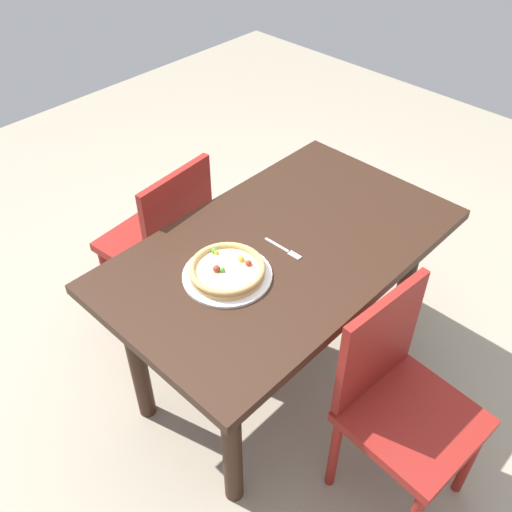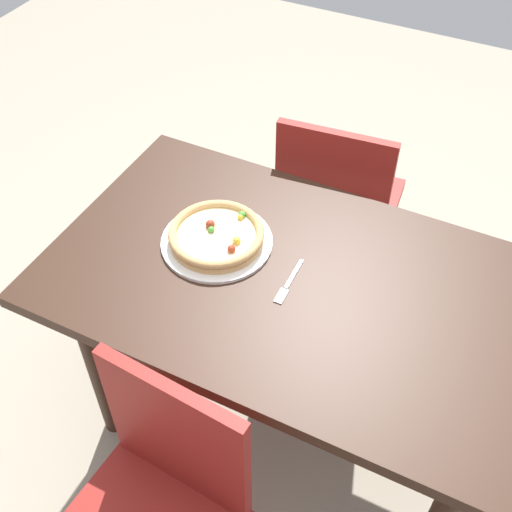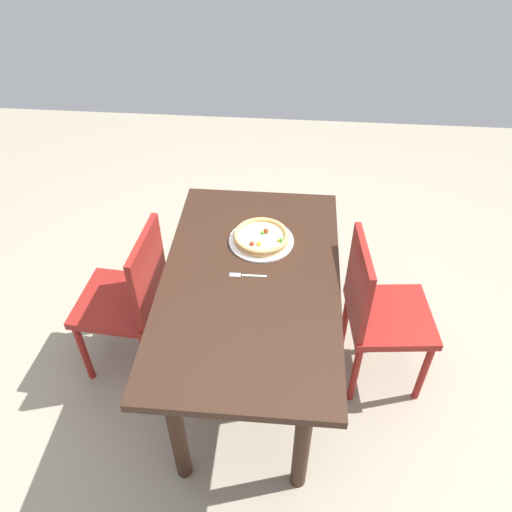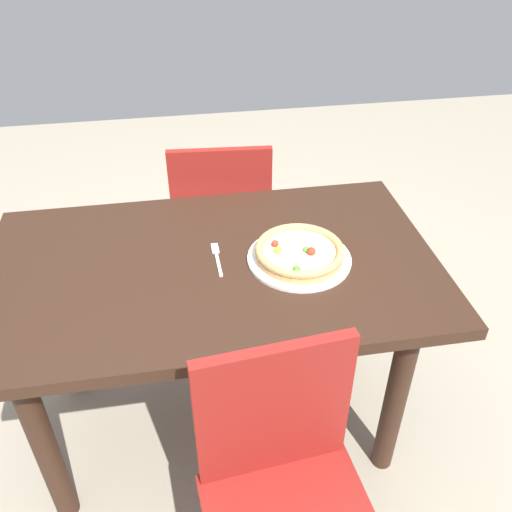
{
  "view_description": "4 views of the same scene",
  "coord_description": "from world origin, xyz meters",
  "px_view_note": "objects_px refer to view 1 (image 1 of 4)",
  "views": [
    {
      "loc": [
        1.22,
        1.03,
        2.1
      ],
      "look_at": [
        0.13,
        -0.01,
        0.77
      ],
      "focal_mm": 39.99,
      "sensor_mm": 36.0,
      "label": 1
    },
    {
      "loc": [
        -0.4,
        1.05,
        2.01
      ],
      "look_at": [
        0.13,
        -0.01,
        0.77
      ],
      "focal_mm": 45.05,
      "sensor_mm": 36.0,
      "label": 2
    },
    {
      "loc": [
        -1.59,
        -0.16,
        2.32
      ],
      "look_at": [
        0.13,
        -0.01,
        0.77
      ],
      "focal_mm": 35.58,
      "sensor_mm": 36.0,
      "label": 3
    },
    {
      "loc": [
        -0.09,
        -1.29,
        1.73
      ],
      "look_at": [
        0.13,
        -0.01,
        0.77
      ],
      "focal_mm": 38.3,
      "sensor_mm": 36.0,
      "label": 4
    }
  ],
  "objects_px": {
    "chair_near": "(163,240)",
    "fork": "(286,250)",
    "pizza": "(227,270)",
    "chair_far": "(399,400)",
    "dining_table": "(282,268)",
    "plate": "(227,275)"
  },
  "relations": [
    {
      "from": "chair_near",
      "to": "dining_table",
      "type": "bearing_deg",
      "value": -86.18
    },
    {
      "from": "chair_near",
      "to": "pizza",
      "type": "xyz_separation_m",
      "value": [
        0.15,
        0.58,
        0.3
      ]
    },
    {
      "from": "chair_near",
      "to": "pizza",
      "type": "bearing_deg",
      "value": -110.57
    },
    {
      "from": "chair_near",
      "to": "fork",
      "type": "height_order",
      "value": "chair_near"
    },
    {
      "from": "chair_far",
      "to": "pizza",
      "type": "height_order",
      "value": "chair_far"
    },
    {
      "from": "dining_table",
      "to": "chair_near",
      "type": "bearing_deg",
      "value": -80.42
    },
    {
      "from": "chair_near",
      "to": "fork",
      "type": "relative_size",
      "value": 5.32
    },
    {
      "from": "dining_table",
      "to": "plate",
      "type": "xyz_separation_m",
      "value": [
        0.26,
        -0.03,
        0.12
      ]
    },
    {
      "from": "pizza",
      "to": "plate",
      "type": "bearing_deg",
      "value": 43.62
    },
    {
      "from": "pizza",
      "to": "fork",
      "type": "bearing_deg",
      "value": 167.04
    },
    {
      "from": "dining_table",
      "to": "fork",
      "type": "distance_m",
      "value": 0.12
    },
    {
      "from": "chair_near",
      "to": "chair_far",
      "type": "height_order",
      "value": "same"
    },
    {
      "from": "dining_table",
      "to": "fork",
      "type": "height_order",
      "value": "fork"
    },
    {
      "from": "chair_far",
      "to": "chair_near",
      "type": "bearing_deg",
      "value": -84.97
    },
    {
      "from": "chair_far",
      "to": "plate",
      "type": "bearing_deg",
      "value": -70.88
    },
    {
      "from": "chair_far",
      "to": "fork",
      "type": "relative_size",
      "value": 5.32
    },
    {
      "from": "dining_table",
      "to": "pizza",
      "type": "xyz_separation_m",
      "value": [
        0.26,
        -0.03,
        0.14
      ]
    },
    {
      "from": "pizza",
      "to": "chair_far",
      "type": "bearing_deg",
      "value": 104.69
    },
    {
      "from": "chair_far",
      "to": "plate",
      "type": "relative_size",
      "value": 2.83
    },
    {
      "from": "chair_far",
      "to": "fork",
      "type": "height_order",
      "value": "chair_far"
    },
    {
      "from": "chair_near",
      "to": "pizza",
      "type": "height_order",
      "value": "chair_near"
    },
    {
      "from": "chair_far",
      "to": "fork",
      "type": "bearing_deg",
      "value": -92.79
    }
  ]
}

